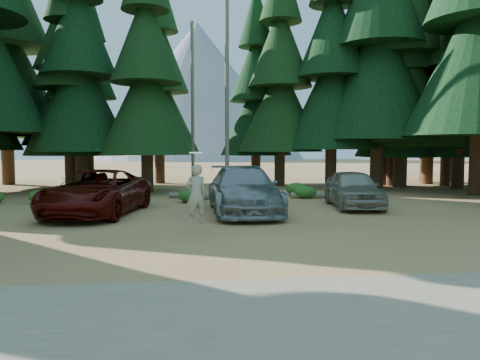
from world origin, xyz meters
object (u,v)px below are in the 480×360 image
(silver_minivan_right, at_px, (353,189))
(log_left, at_px, (95,193))
(red_pickup, at_px, (97,192))
(log_right, at_px, (337,195))
(silver_minivan_center, at_px, (243,190))
(log_mid, at_px, (200,196))
(frisbee_player, at_px, (196,194))

(silver_minivan_right, bearing_deg, log_left, 159.49)
(red_pickup, height_order, silver_minivan_right, red_pickup)
(red_pickup, height_order, log_right, red_pickup)
(silver_minivan_center, relative_size, log_mid, 1.81)
(silver_minivan_right, distance_m, frisbee_player, 8.11)
(silver_minivan_center, height_order, frisbee_player, frisbee_player)
(red_pickup, bearing_deg, frisbee_player, -40.23)
(silver_minivan_center, xyz_separation_m, log_mid, (-1.49, 4.57, -0.71))
(silver_minivan_center, bearing_deg, frisbee_player, -114.63)
(log_mid, bearing_deg, log_left, -173.29)
(silver_minivan_right, height_order, log_left, silver_minivan_right)
(red_pickup, xyz_separation_m, log_left, (-1.39, 6.52, -0.67))
(silver_minivan_center, height_order, silver_minivan_right, silver_minivan_center)
(log_left, bearing_deg, silver_minivan_right, -43.39)
(log_right, bearing_deg, red_pickup, -152.59)
(log_right, bearing_deg, log_mid, -177.01)
(silver_minivan_center, height_order, log_right, silver_minivan_center)
(silver_minivan_center, distance_m, log_right, 6.65)
(silver_minivan_center, height_order, log_mid, silver_minivan_center)
(silver_minivan_right, height_order, frisbee_player, frisbee_player)
(log_left, bearing_deg, log_right, -27.83)
(silver_minivan_center, xyz_separation_m, silver_minivan_right, (4.52, 1.10, -0.09))
(frisbee_player, bearing_deg, silver_minivan_center, -131.19)
(red_pickup, xyz_separation_m, silver_minivan_center, (5.23, -0.09, 0.05))
(red_pickup, bearing_deg, silver_minivan_center, 8.60)
(silver_minivan_center, relative_size, silver_minivan_right, 1.32)
(silver_minivan_right, height_order, log_right, silver_minivan_right)
(red_pickup, xyz_separation_m, silver_minivan_right, (9.75, 1.01, -0.05))
(red_pickup, relative_size, silver_minivan_right, 1.30)
(log_left, bearing_deg, log_mid, -38.80)
(log_mid, bearing_deg, silver_minivan_right, -1.53)
(red_pickup, distance_m, log_left, 6.70)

